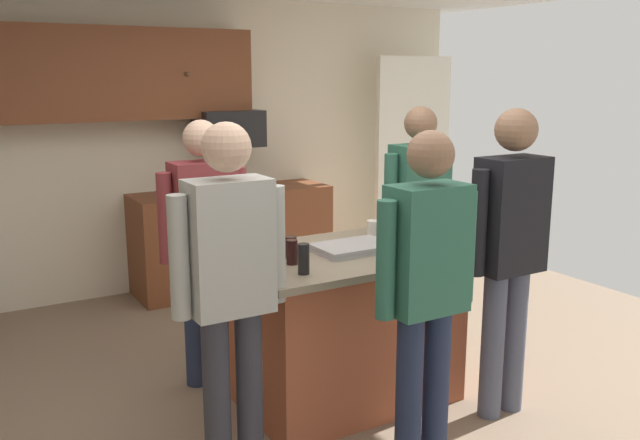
{
  "coord_description": "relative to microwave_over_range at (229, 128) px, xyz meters",
  "views": [
    {
      "loc": [
        -1.81,
        -3.16,
        1.93
      ],
      "look_at": [
        0.27,
        0.35,
        1.05
      ],
      "focal_mm": 38.28,
      "sensor_mm": 36.0,
      "label": 1
    }
  ],
  "objects": [
    {
      "name": "glass_pilsner",
      "position": [
        -0.77,
        -2.73,
        -0.45
      ],
      "size": [
        0.06,
        0.06,
        0.16
      ],
      "color": "black",
      "rests_on": "kitchen_island"
    },
    {
      "name": "glass_short_whisky",
      "position": [
        -0.73,
        -2.54,
        -0.46
      ],
      "size": [
        0.06,
        0.06,
        0.13
      ],
      "color": "black",
      "rests_on": "kitchen_island"
    },
    {
      "name": "floor",
      "position": [
        -0.6,
        -2.5,
        -1.45
      ],
      "size": [
        7.04,
        7.04,
        0.0
      ],
      "primitive_type": "plane",
      "color": "#7F6B56",
      "rests_on": "ground"
    },
    {
      "name": "back_wall",
      "position": [
        -0.6,
        0.3,
        -0.15
      ],
      "size": [
        6.4,
        0.1,
        2.6
      ],
      "primitive_type": "cube",
      "color": "beige",
      "rests_on": "ground"
    },
    {
      "name": "person_guest_right",
      "position": [
        -0.95,
        -1.81,
        -0.49
      ],
      "size": [
        0.57,
        0.22,
        1.66
      ],
      "rotation": [
        0.0,
        0.0,
        -0.8
      ],
      "color": "#232D4C",
      "rests_on": "ground"
    },
    {
      "name": "glass_dark_ale",
      "position": [
        -0.76,
        -2.31,
        -0.45
      ],
      "size": [
        0.07,
        0.07,
        0.15
      ],
      "color": "black",
      "rests_on": "kitchen_island"
    },
    {
      "name": "french_door_window_panel",
      "position": [
        2.0,
        -0.1,
        -0.35
      ],
      "size": [
        0.9,
        0.06,
        2.0
      ],
      "primitive_type": "cube",
      "color": "white",
      "rests_on": "ground"
    },
    {
      "name": "serving_tray",
      "position": [
        -0.29,
        -2.47,
        -0.51
      ],
      "size": [
        0.44,
        0.3,
        0.04
      ],
      "color": "#B7B7BC",
      "rests_on": "kitchen_island"
    },
    {
      "name": "microwave_over_range",
      "position": [
        0.0,
        0.0,
        0.0
      ],
      "size": [
        0.56,
        0.4,
        0.32
      ],
      "primitive_type": "cube",
      "color": "black"
    },
    {
      "name": "person_guest_left",
      "position": [
        -1.22,
        -2.85,
        -0.45
      ],
      "size": [
        0.57,
        0.23,
        1.72
      ],
      "rotation": [
        0.0,
        0.0,
        0.41
      ],
      "color": "#383842",
      "rests_on": "ground"
    },
    {
      "name": "kitchen_island",
      "position": [
        -0.33,
        -2.45,
        -0.98
      ],
      "size": [
        1.35,
        0.91,
        0.92
      ],
      "color": "#AD5638",
      "rests_on": "ground"
    },
    {
      "name": "mug_ceramic_white",
      "position": [
        0.19,
        -2.36,
        -0.48
      ],
      "size": [
        0.12,
        0.08,
        0.1
      ],
      "color": "#4C6B99",
      "rests_on": "kitchen_island"
    },
    {
      "name": "cabinet_run_upper",
      "position": [
        -1.0,
        0.1,
        0.48
      ],
      "size": [
        2.4,
        0.38,
        0.75
      ],
      "color": "brown"
    },
    {
      "name": "tumbler_amber",
      "position": [
        0.03,
        -2.76,
        -0.46
      ],
      "size": [
        0.07,
        0.07,
        0.15
      ],
      "color": "black",
      "rests_on": "kitchen_island"
    },
    {
      "name": "mug_blue_stoneware",
      "position": [
        0.04,
        -2.2,
        -0.48
      ],
      "size": [
        0.12,
        0.08,
        0.09
      ],
      "color": "white",
      "rests_on": "kitchen_island"
    },
    {
      "name": "cabinet_run_lower",
      "position": [
        0.0,
        -0.02,
        -1.0
      ],
      "size": [
        1.8,
        0.63,
        0.9
      ],
      "color": "brown",
      "rests_on": "ground"
    },
    {
      "name": "person_host_foreground",
      "position": [
        -0.4,
        -3.26,
        -0.48
      ],
      "size": [
        0.57,
        0.22,
        1.68
      ],
      "rotation": [
        0.0,
        0.0,
        1.49
      ],
      "color": "#232D4C",
      "rests_on": "ground"
    },
    {
      "name": "person_guest_by_door",
      "position": [
        0.54,
        -2.02,
        -0.46
      ],
      "size": [
        0.57,
        0.23,
        1.71
      ],
      "rotation": [
        0.0,
        0.0,
        -2.68
      ],
      "color": "tan",
      "rests_on": "ground"
    },
    {
      "name": "glass_stout_tall",
      "position": [
        -0.67,
        -2.41,
        -0.47
      ],
      "size": [
        0.07,
        0.07,
        0.12
      ],
      "color": "black",
      "rests_on": "kitchen_island"
    },
    {
      "name": "person_elder_center",
      "position": [
        0.35,
        -3.06,
        -0.43
      ],
      "size": [
        0.57,
        0.23,
        1.75
      ],
      "rotation": [
        0.0,
        0.0,
        2.42
      ],
      "color": "#4C5166",
      "rests_on": "ground"
    }
  ]
}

